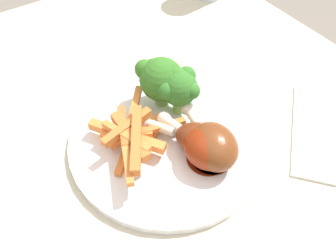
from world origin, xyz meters
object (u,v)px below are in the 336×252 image
object	(u,v)px
dinner_plate	(168,138)
carrot_fries_pile	(133,134)
dining_table	(180,212)
broccoli_floret_front	(160,78)
broccoli_floret_middle	(180,87)
chicken_drumstick_extra	(198,139)
chicken_drumstick_near	(212,144)
chicken_drumstick_far	(206,146)

from	to	relation	value
dinner_plate	carrot_fries_pile	xyz separation A→B (m)	(-0.01, -0.05, 0.03)
dining_table	broccoli_floret_front	bearing A→B (deg)	161.01
broccoli_floret_front	broccoli_floret_middle	bearing A→B (deg)	23.73
dining_table	carrot_fries_pile	bearing A→B (deg)	-150.07
dining_table	chicken_drumstick_extra	bearing A→B (deg)	109.53
chicken_drumstick_near	dining_table	bearing A→B (deg)	-101.53
carrot_fries_pile	chicken_drumstick_near	xyz separation A→B (m)	(0.07, 0.07, 0.00)
broccoli_floret_middle	carrot_fries_pile	size ratio (longest dim) A/B	0.50
broccoli_floret_front	chicken_drumstick_far	size ratio (longest dim) A/B	0.63
dining_table	chicken_drumstick_far	distance (m)	0.16
chicken_drumstick_extra	broccoli_floret_front	bearing A→B (deg)	175.77
dinner_plate	chicken_drumstick_near	size ratio (longest dim) A/B	2.23
broccoli_floret_front	chicken_drumstick_far	distance (m)	0.12
dining_table	carrot_fries_pile	size ratio (longest dim) A/B	7.28
broccoli_floret_front	chicken_drumstick_near	xyz separation A→B (m)	(0.12, -0.00, -0.02)
broccoli_floret_middle	carrot_fries_pile	xyz separation A→B (m)	(0.02, -0.09, -0.02)
chicken_drumstick_far	chicken_drumstick_near	bearing A→B (deg)	70.40
dinner_plate	broccoli_floret_front	distance (m)	0.08
dinner_plate	broccoli_floret_front	bearing A→B (deg)	155.54
broccoli_floret_front	chicken_drumstick_extra	xyz separation A→B (m)	(0.10, -0.01, -0.03)
dining_table	broccoli_floret_front	size ratio (longest dim) A/B	13.24
chicken_drumstick_near	broccoli_floret_middle	bearing A→B (deg)	171.37
dinner_plate	broccoli_floret_middle	bearing A→B (deg)	126.94
dining_table	broccoli_floret_middle	bearing A→B (deg)	147.72
broccoli_floret_middle	broccoli_floret_front	bearing A→B (deg)	-156.27
broccoli_floret_front	chicken_drumstick_extra	world-z (taller)	broccoli_floret_front
dining_table	dinner_plate	xyz separation A→B (m)	(-0.05, 0.01, 0.12)
chicken_drumstick_far	chicken_drumstick_extra	bearing A→B (deg)	-179.36
dining_table	chicken_drumstick_near	distance (m)	0.16
broccoli_floret_middle	chicken_drumstick_near	distance (m)	0.09
dining_table	chicken_drumstick_extra	world-z (taller)	chicken_drumstick_extra
dining_table	chicken_drumstick_far	bearing A→B (deg)	80.33
broccoli_floret_front	chicken_drumstick_far	bearing A→B (deg)	-3.55
dinner_plate	chicken_drumstick_near	xyz separation A→B (m)	(0.06, 0.03, 0.03)
dinner_plate	chicken_drumstick_far	xyz separation A→B (m)	(0.05, 0.02, 0.03)
broccoli_floret_middle	chicken_drumstick_far	distance (m)	0.09
dining_table	chicken_drumstick_extra	distance (m)	0.15
broccoli_floret_middle	chicken_drumstick_far	bearing A→B (deg)	-13.22
chicken_drumstick_far	chicken_drumstick_extra	world-z (taller)	chicken_drumstick_far
dining_table	carrot_fries_pile	xyz separation A→B (m)	(-0.06, -0.04, 0.15)
broccoli_floret_middle	chicken_drumstick_extra	world-z (taller)	broccoli_floret_middle
broccoli_floret_front	chicken_drumstick_far	xyz separation A→B (m)	(0.11, -0.01, -0.02)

